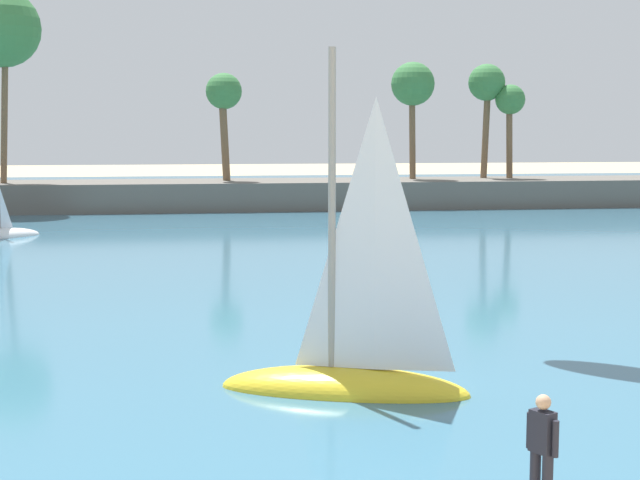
# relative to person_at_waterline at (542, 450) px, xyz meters

# --- Properties ---
(sea) EXTENTS (220.00, 88.93, 0.06)m
(sea) POSITION_rel_person_at_waterline_xyz_m (-1.91, 44.33, -0.86)
(sea) COLOR #386B84
(sea) RESTS_ON ground
(palm_headland) EXTENTS (98.06, 6.26, 13.25)m
(palm_headland) POSITION_rel_person_at_waterline_xyz_m (0.56, 48.72, 2.22)
(palm_headland) COLOR #605B54
(palm_headland) RESTS_ON ground
(person_at_waterline) EXTENTS (0.33, 0.50, 1.67)m
(person_at_waterline) POSITION_rel_person_at_waterline_xyz_m (0.00, 0.00, 0.00)
(person_at_waterline) COLOR #23232D
(person_at_waterline) RESTS_ON ground
(sailboat_near_shore) EXTENTS (5.17, 2.94, 7.18)m
(sailboat_near_shore) POSITION_rel_person_at_waterline_xyz_m (-1.60, 6.14, -0.19)
(sailboat_near_shore) COLOR yellow
(sailboat_near_shore) RESTS_ON sea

